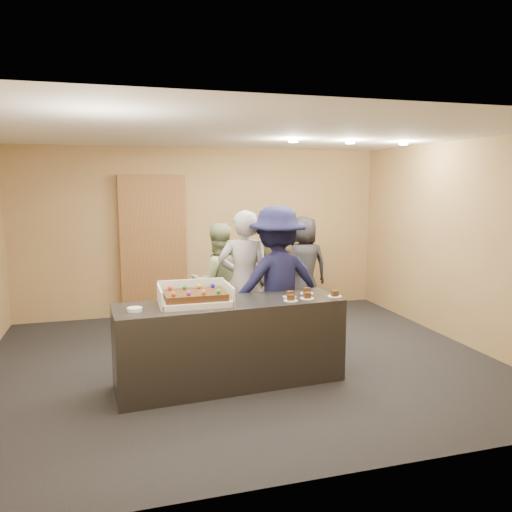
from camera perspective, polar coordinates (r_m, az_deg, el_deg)
The scene contains 17 objects.
room at distance 5.84m, azimuth -1.55°, elevation 0.58°, with size 6.04×6.00×2.70m.
serving_counter at distance 5.40m, azimuth -2.95°, elevation -9.89°, with size 2.40×0.70×0.90m, color black.
storage_cabinet at distance 8.10m, azimuth -11.65°, elevation 1.06°, with size 1.03×0.15×2.27m, color brown.
cake_box at distance 5.22m, azimuth -7.03°, elevation -4.91°, with size 0.73×0.51×0.22m.
sheet_cake at distance 5.19m, azimuth -7.00°, elevation -4.44°, with size 0.63×0.43×0.12m.
plate_stack at distance 5.03m, azimuth -13.70°, elevation -5.95°, with size 0.15×0.15×0.04m, color white.
slice_a at distance 5.32m, azimuth 3.99°, elevation -4.89°, with size 0.15×0.15×0.07m.
slice_b at distance 5.49m, azimuth 3.88°, elevation -4.47°, with size 0.15×0.15×0.07m.
slice_c at distance 5.43m, azimuth 5.86°, elevation -4.63°, with size 0.15×0.15×0.07m.
slice_d at distance 5.68m, azimuth 5.83°, elevation -4.06°, with size 0.15×0.15×0.07m.
slice_e at distance 5.56m, azimuth 8.99°, elevation -4.38°, with size 0.15×0.15×0.07m.
person_server_grey at distance 6.26m, azimuth -1.33°, elevation -3.03°, with size 0.66×0.43×1.81m, color #A9A8AE.
person_sage_man at distance 6.80m, azimuth -4.39°, elevation -3.01°, with size 0.78×0.61×1.61m, color #96A473.
person_navy_man at distance 5.97m, azimuth 2.40°, elevation -3.27°, with size 1.21×0.70×1.88m, color #14153A.
person_brown_extra at distance 7.28m, azimuth 1.96°, elevation -2.02°, with size 0.97×0.40×1.66m, color brown.
person_dark_suit at distance 7.96m, azimuth 5.40°, elevation -1.28°, with size 0.79×0.52×1.62m, color #25252A.
ceiling_spotlights at distance 6.85m, azimuth 10.71°, elevation 12.65°, with size 1.72×0.12×0.03m.
Camera 1 is at (-1.45, -5.60, 2.14)m, focal length 35.00 mm.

